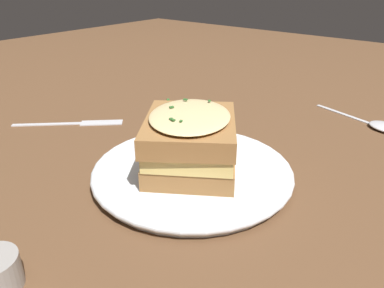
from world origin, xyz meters
TOP-DOWN VIEW (x-y plane):
  - ground_plane at (0.00, 0.00)m, footprint 2.40×2.40m
  - dinner_plate at (-0.01, 0.00)m, footprint 0.27×0.27m
  - sandwich at (-0.02, 0.00)m, footprint 0.17×0.18m
  - fork at (0.26, -0.02)m, footprint 0.15×0.15m
  - spoon at (-0.16, -0.34)m, footprint 0.18×0.08m

SIDE VIEW (x-z plane):
  - ground_plane at x=0.00m, z-range 0.00..0.00m
  - fork at x=0.26m, z-range 0.00..0.00m
  - spoon at x=-0.16m, z-range 0.00..0.01m
  - dinner_plate at x=-0.01m, z-range 0.00..0.02m
  - sandwich at x=-0.02m, z-range 0.02..0.10m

